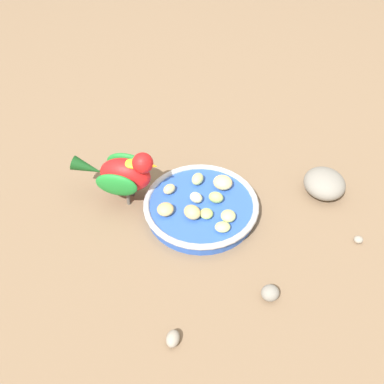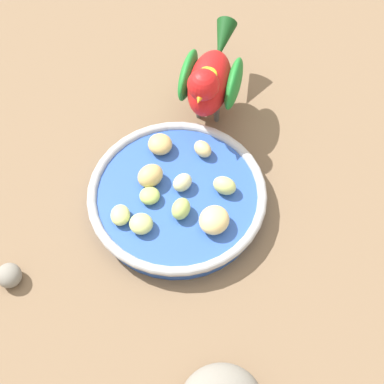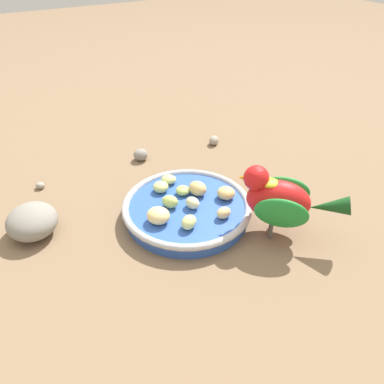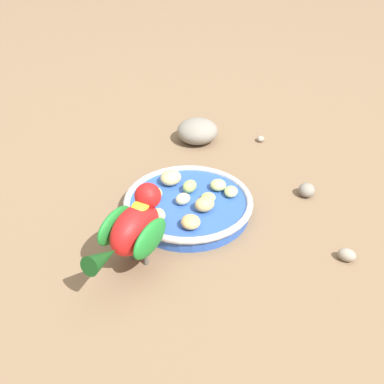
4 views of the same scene
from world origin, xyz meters
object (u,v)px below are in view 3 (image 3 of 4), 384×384
Objects in this scene: apple_piece_3 at (170,202)px; apple_piece_5 at (158,215)px; pebble_0 at (141,155)px; apple_piece_2 at (169,180)px; apple_piece_1 at (189,222)px; parrot at (281,199)px; apple_piece_8 at (192,203)px; apple_piece_6 at (226,193)px; apple_piece_4 at (183,190)px; apple_piece_9 at (198,188)px; rock_large at (32,221)px; apple_piece_7 at (224,213)px; pebble_2 at (40,185)px; pebble_1 at (214,140)px; apple_piece_0 at (161,187)px; feeding_bowl at (187,209)px.

apple_piece_5 is at bearing -142.70° from apple_piece_3.
apple_piece_2 is at bearing -91.73° from pebble_0.
parrot reaches higher than apple_piece_1.
apple_piece_6 is at bearing -3.75° from apple_piece_8.
apple_piece_8 is (0.03, 0.04, -0.00)m from apple_piece_1.
apple_piece_4 is 0.08m from apple_piece_6.
rock_large reaches higher than apple_piece_9.
apple_piece_7 is 0.36m from pebble_2.
apple_piece_3 is 1.02× the size of pebble_1.
rock_large is at bearing -151.44° from pebble_0.
rock_large is 3.09× the size of pebble_1.
apple_piece_7 is at bearing 7.57° from parrot.
apple_piece_4 is at bearing -89.35° from pebble_0.
apple_piece_0 is 0.24m from pebble_1.
apple_piece_0 is 1.01× the size of pebble_1.
apple_piece_2 is at bearing -2.17° from rock_large.
apple_piece_4 reaches higher than pebble_0.
apple_piece_6 is 0.05m from apple_piece_7.
apple_piece_3 is 0.94× the size of pebble_0.
apple_piece_4 is (0.01, -0.04, -0.00)m from apple_piece_2.
feeding_bowl is 7.95× the size of pebble_1.
apple_piece_8 is (0.02, -0.07, 0.00)m from apple_piece_0.
apple_piece_3 reaches higher than apple_piece_6.
feeding_bowl is at bearing -106.09° from apple_piece_4.
apple_piece_3 is at bearing -97.68° from apple_piece_0.
apple_piece_7 is (-0.03, -0.04, -0.00)m from apple_piece_6.
apple_piece_2 is at bearing 77.45° from apple_piece_1.
apple_piece_9 is at bearing -82.95° from pebble_0.
apple_piece_9 reaches higher than apple_piece_8.
apple_piece_3 is (-0.03, 0.01, 0.02)m from feeding_bowl.
rock_large is 0.13m from pebble_2.
feeding_bowl is at bearing -92.32° from apple_piece_2.
pebble_0 is at bearing 104.88° from apple_piece_6.
pebble_2 is (-0.20, 0.14, -0.03)m from apple_piece_2.
rock_large is 0.43m from pebble_1.
pebble_2 is (-0.14, 0.23, -0.03)m from apple_piece_5.
feeding_bowl is 0.06m from apple_piece_1.
apple_piece_1 is at bearing 20.68° from parrot.
feeding_bowl is at bearing -71.24° from apple_piece_0.
apple_piece_6 is at bearing -25.01° from parrot.
apple_piece_0 is 0.83× the size of apple_piece_9.
feeding_bowl is at bearing -91.93° from pebble_0.
pebble_2 is (-0.24, 0.27, -0.03)m from apple_piece_7.
apple_piece_7 is at bearing -73.64° from apple_piece_4.
rock_large reaches higher than apple_piece_0.
apple_piece_7 is (0.04, -0.06, 0.02)m from feeding_bowl.
apple_piece_5 is at bearing -118.14° from apple_piece_0.
apple_piece_0 is at bearing 109.71° from apple_piece_8.
rock_large is (-0.22, 0.02, -0.01)m from apple_piece_0.
pebble_0 is (0.00, 0.23, -0.02)m from apple_piece_8.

